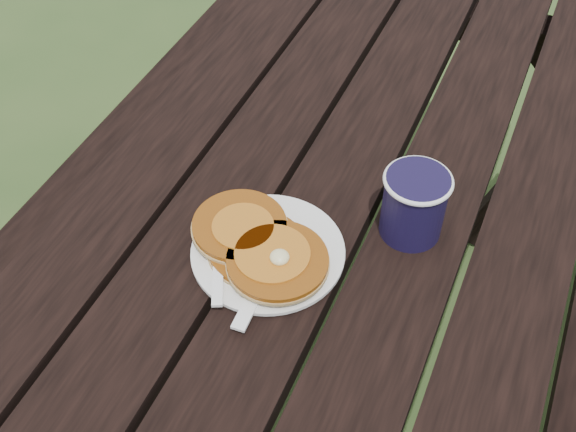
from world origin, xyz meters
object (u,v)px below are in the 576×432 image
at_px(pancake_stack, 259,246).
at_px(coffee_cup, 414,202).
at_px(plate, 268,253).
at_px(picnic_table, 333,307).

relative_size(pancake_stack, coffee_cup, 2.02).
bearing_deg(pancake_stack, plate, 39.69).
height_order(picnic_table, pancake_stack, pancake_stack).
relative_size(picnic_table, coffee_cup, 16.59).
xyz_separation_m(plate, coffee_cup, (0.17, 0.13, 0.06)).
xyz_separation_m(picnic_table, coffee_cup, (0.14, -0.08, 0.44)).
height_order(pancake_stack, coffee_cup, coffee_cup).
height_order(picnic_table, coffee_cup, coffee_cup).
relative_size(plate, pancake_stack, 0.99).
distance_m(picnic_table, pancake_stack, 0.46).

